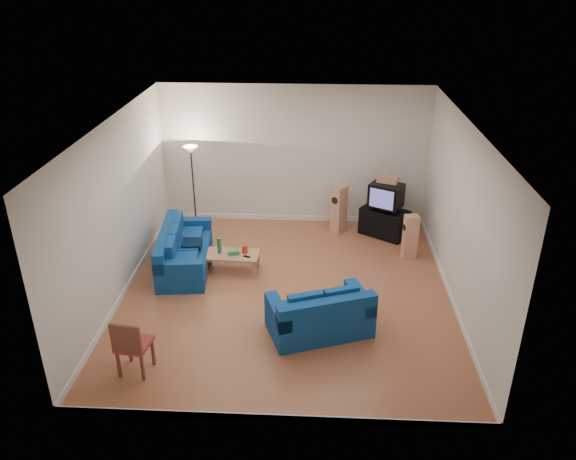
{
  "coord_description": "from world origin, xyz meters",
  "views": [
    {
      "loc": [
        0.49,
        -8.89,
        5.57
      ],
      "look_at": [
        0.0,
        0.4,
        1.1
      ],
      "focal_mm": 35.0,
      "sensor_mm": 36.0,
      "label": 1
    }
  ],
  "objects_px": {
    "sofa_three_seat": "(182,254)",
    "coffee_table": "(232,256)",
    "sofa_loveseat": "(320,317)",
    "tv_stand": "(384,222)",
    "television": "(386,195)"
  },
  "relations": [
    {
      "from": "sofa_loveseat",
      "to": "tv_stand",
      "type": "distance_m",
      "value": 4.03
    },
    {
      "from": "television",
      "to": "sofa_loveseat",
      "type": "bearing_deg",
      "value": -81.76
    },
    {
      "from": "coffee_table",
      "to": "sofa_loveseat",
      "type": "bearing_deg",
      "value": -48.42
    },
    {
      "from": "sofa_three_seat",
      "to": "coffee_table",
      "type": "height_order",
      "value": "sofa_three_seat"
    },
    {
      "from": "coffee_table",
      "to": "tv_stand",
      "type": "xyz_separation_m",
      "value": [
        3.16,
        1.81,
        -0.02
      ]
    },
    {
      "from": "sofa_three_seat",
      "to": "coffee_table",
      "type": "xyz_separation_m",
      "value": [
        1.01,
        -0.12,
        0.03
      ]
    },
    {
      "from": "sofa_three_seat",
      "to": "coffee_table",
      "type": "bearing_deg",
      "value": 77.45
    },
    {
      "from": "coffee_table",
      "to": "television",
      "type": "xyz_separation_m",
      "value": [
        3.15,
        1.76,
        0.64
      ]
    },
    {
      "from": "sofa_loveseat",
      "to": "television",
      "type": "xyz_separation_m",
      "value": [
        1.41,
        3.73,
        0.67
      ]
    },
    {
      "from": "coffee_table",
      "to": "tv_stand",
      "type": "relative_size",
      "value": 1.07
    },
    {
      "from": "sofa_three_seat",
      "to": "tv_stand",
      "type": "relative_size",
      "value": 2.16
    },
    {
      "from": "tv_stand",
      "to": "television",
      "type": "xyz_separation_m",
      "value": [
        -0.01,
        -0.04,
        0.67
      ]
    },
    {
      "from": "tv_stand",
      "to": "television",
      "type": "distance_m",
      "value": 0.67
    },
    {
      "from": "sofa_three_seat",
      "to": "tv_stand",
      "type": "bearing_deg",
      "value": 106.17
    },
    {
      "from": "sofa_loveseat",
      "to": "tv_stand",
      "type": "xyz_separation_m",
      "value": [
        1.42,
        3.77,
        -0.0
      ]
    }
  ]
}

